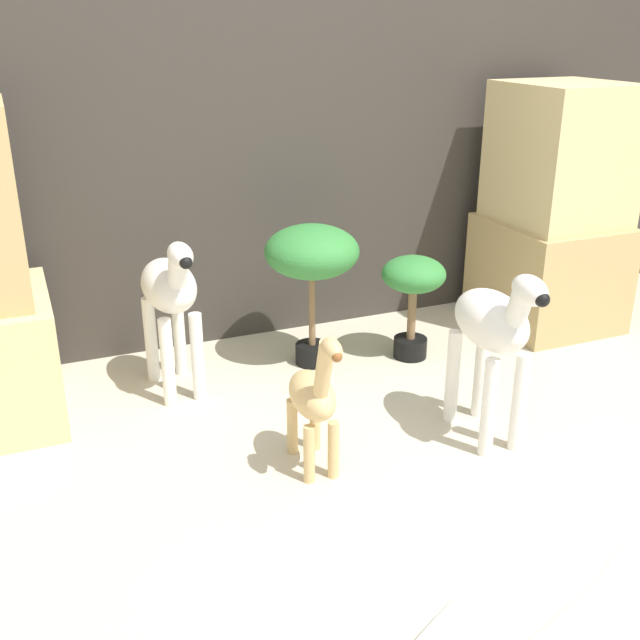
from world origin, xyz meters
TOP-DOWN VIEW (x-y plane):
  - ground_plane at (0.00, 0.00)m, footprint 14.00×14.00m
  - wall_back at (0.00, 1.67)m, footprint 6.40×0.08m
  - rock_pillar_right at (1.30, 1.24)m, footprint 0.56×0.61m
  - zebra_right at (0.38, 0.40)m, footprint 0.22×0.48m
  - zebra_left at (-0.57, 1.19)m, footprint 0.22×0.48m
  - giraffe_figurine at (-0.27, 0.45)m, footprint 0.16×0.39m
  - potted_palm_front at (0.04, 1.22)m, footprint 0.40×0.40m
  - potted_palm_back at (0.47, 1.11)m, footprint 0.28×0.28m
  - surfboard at (0.04, -0.33)m, footprint 1.10×0.58m

SIDE VIEW (x-z plane):
  - ground_plane at x=0.00m, z-range 0.00..0.00m
  - surfboard at x=0.04m, z-range -0.02..0.06m
  - giraffe_figurine at x=-0.27m, z-range -0.01..0.54m
  - potted_palm_back at x=0.47m, z-range 0.11..0.58m
  - zebra_right at x=0.38m, z-range 0.08..0.76m
  - zebra_left at x=-0.57m, z-range 0.08..0.76m
  - potted_palm_front at x=0.04m, z-range 0.18..0.80m
  - rock_pillar_right at x=1.30m, z-range -0.03..1.13m
  - wall_back at x=0.00m, z-range 0.00..2.20m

